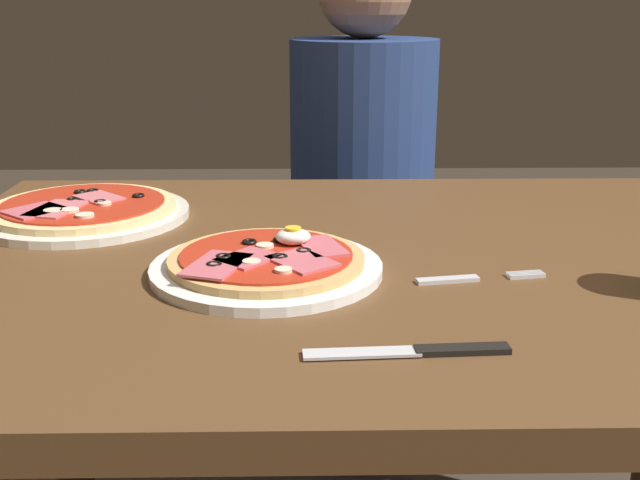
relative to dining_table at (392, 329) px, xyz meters
The scene contains 6 objects.
dining_table is the anchor object (origin of this frame).
pizza_foreground 0.22m from the dining_table, 155.46° to the right, with size 0.28×0.28×0.05m.
pizza_across_left 0.50m from the dining_table, 158.80° to the left, with size 0.32×0.32×0.03m.
fork 0.17m from the dining_table, 52.94° to the right, with size 0.16×0.04×0.00m.
knife 0.32m from the dining_table, 91.42° to the right, with size 0.20×0.03×0.01m.
diner_person 0.74m from the dining_table, 89.23° to the left, with size 0.32×0.32×1.18m.
Camera 1 is at (-0.11, -0.95, 1.06)m, focal length 43.14 mm.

